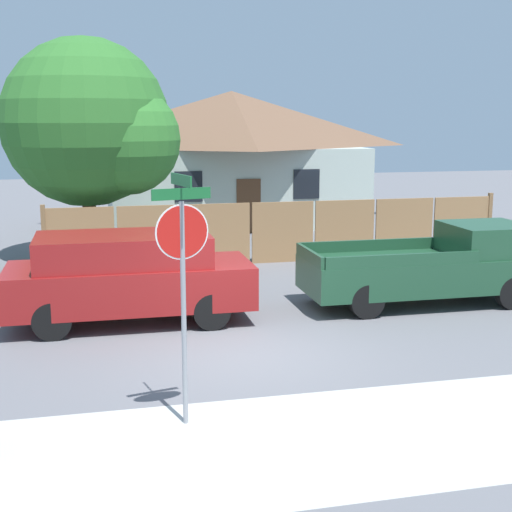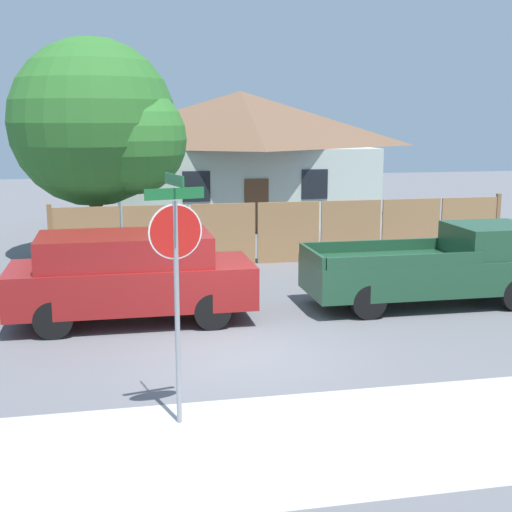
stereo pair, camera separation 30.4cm
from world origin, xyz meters
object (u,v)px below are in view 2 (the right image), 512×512
oak_tree (101,126)px  stop_sign (176,258)px  house (241,155)px  red_suv (130,274)px  orange_pickup (440,267)px

oak_tree → stop_sign: oak_tree is taller
house → oak_tree: bearing=-128.2°
house → stop_sign: 19.67m
red_suv → stop_sign: bearing=-84.6°
red_suv → stop_sign: stop_sign is taller
orange_pickup → stop_sign: size_ratio=1.61×
oak_tree → stop_sign: 12.34m
oak_tree → orange_pickup: size_ratio=1.17×
house → stop_sign: house is taller
orange_pickup → oak_tree: bearing=137.2°
stop_sign → oak_tree: bearing=81.8°
stop_sign → red_suv: bearing=82.3°
oak_tree → house: bearing=51.8°
oak_tree → orange_pickup: oak_tree is taller
oak_tree → red_suv: (0.49, -6.97, -2.93)m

